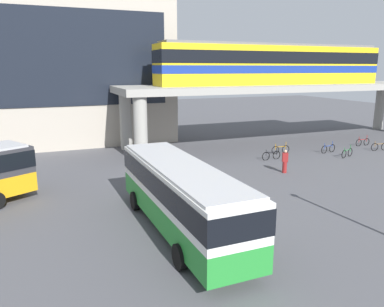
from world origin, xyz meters
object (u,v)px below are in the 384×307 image
object	(u,v)px
bus_main	(180,191)
pedestrian_waiting_near_stop	(285,162)
bicycle_black	(271,155)
bicycle_blue	(328,149)
bicycle_red	(363,142)
bicycle_orange	(281,150)
bicycle_brown	(380,147)
station_building	(31,67)
bicycle_green	(347,153)
train	(274,64)

from	to	relation	value
bus_main	pedestrian_waiting_near_stop	size ratio (longest dim) A/B	6.52
bicycle_black	bicycle_blue	bearing A→B (deg)	3.23
bus_main	bicycle_blue	size ratio (longest dim) A/B	6.24
bicycle_red	bicycle_orange	world-z (taller)	same
bicycle_brown	bicycle_blue	distance (m)	5.16
station_building	bus_main	xyz separation A→B (m)	(6.23, -25.85, -5.56)
station_building	bus_main	distance (m)	27.16
bicycle_black	bicycle_blue	world-z (taller)	same
bicycle_orange	bicycle_black	xyz separation A→B (m)	(-2.07, -1.66, 0.00)
bicycle_green	bicycle_brown	bearing A→B (deg)	11.08
bicycle_green	bicycle_blue	size ratio (longest dim) A/B	0.97
train	bicycle_red	xyz separation A→B (m)	(7.77, -4.35, -7.48)
train	bicycle_brown	size ratio (longest dim) A/B	13.28
bicycle_blue	bicycle_orange	bearing A→B (deg)	162.67
station_building	pedestrian_waiting_near_stop	world-z (taller)	station_building
bicycle_black	pedestrian_waiting_near_stop	world-z (taller)	pedestrian_waiting_near_stop
station_building	bicycle_black	distance (m)	24.85
bicycle_red	bicycle_brown	size ratio (longest dim) A/B	1.01
bicycle_brown	bicycle_black	xyz separation A→B (m)	(-11.30, 0.69, 0.00)
pedestrian_waiting_near_stop	bus_main	bearing A→B (deg)	-147.74
bicycle_green	bicycle_blue	bearing A→B (deg)	98.22
bicycle_black	train	bearing A→B (deg)	57.39
train	bicycle_orange	xyz separation A→B (m)	(-1.71, -4.26, -7.48)
bicycle_green	bicycle_orange	size ratio (longest dim) A/B	0.96
bus_main	bicycle_green	world-z (taller)	bus_main
train	bicycle_blue	distance (m)	9.64
bus_main	bicycle_orange	bearing A→B (deg)	40.84
station_building	bicycle_blue	bearing A→B (deg)	-31.97
bicycle_red	bicycle_blue	distance (m)	5.44
bus_main	pedestrian_waiting_near_stop	bearing A→B (deg)	32.26
station_building	bicycle_brown	xyz separation A→B (m)	(29.34, -16.20, -7.19)
bicycle_brown	pedestrian_waiting_near_stop	distance (m)	13.01
station_building	bicycle_brown	distance (m)	34.27
bicycle_green	bicycle_orange	xyz separation A→B (m)	(-4.47, 3.28, 0.00)
bicycle_black	pedestrian_waiting_near_stop	xyz separation A→B (m)	(-1.34, -3.73, 0.44)
station_building	bus_main	bearing A→B (deg)	-76.45
station_building	bicycle_orange	distance (m)	25.45
bicycle_black	bicycle_red	bearing A→B (deg)	7.71
bicycle_red	bicycle_blue	world-z (taller)	same
bicycle_green	bicycle_black	size ratio (longest dim) A/B	0.96
bicycle_red	station_building	bearing A→B (deg)	154.77
bicycle_orange	pedestrian_waiting_near_stop	size ratio (longest dim) A/B	1.05
station_building	bicycle_black	xyz separation A→B (m)	(18.04, -15.51, -7.19)
train	bicycle_red	bearing A→B (deg)	-29.22
bicycle_green	bicycle_black	xyz separation A→B (m)	(-6.53, 1.62, 0.00)
train	pedestrian_waiting_near_stop	world-z (taller)	train
bicycle_red	bicycle_brown	distance (m)	2.27
station_building	pedestrian_waiting_near_stop	distance (m)	26.35
bicycle_red	pedestrian_waiting_near_stop	bearing A→B (deg)	-157.67
bicycle_brown	train	bearing A→B (deg)	138.70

